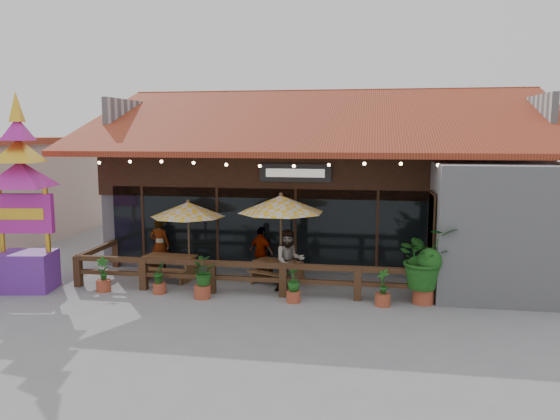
% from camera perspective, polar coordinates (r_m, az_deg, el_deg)
% --- Properties ---
extents(ground, '(100.00, 100.00, 0.00)m').
position_cam_1_polar(ground, '(15.39, 2.49, -8.57)').
color(ground, gray).
rests_on(ground, ground).
extents(restaurant_building, '(15.50, 14.73, 6.09)m').
position_cam_1_polar(restaurant_building, '(21.42, 5.41, 2.11)').
color(restaurant_building, '#ABABB0').
rests_on(restaurant_building, ground).
extents(patio_railing, '(10.00, 2.60, 0.92)m').
position_cam_1_polar(patio_railing, '(15.41, -6.01, -6.22)').
color(patio_railing, '#492F1A').
rests_on(patio_railing, ground).
extents(umbrella_left, '(2.73, 2.73, 2.41)m').
position_cam_1_polar(umbrella_left, '(16.72, -9.58, 0.03)').
color(umbrella_left, brown).
rests_on(umbrella_left, ground).
extents(umbrella_right, '(3.26, 3.26, 2.70)m').
position_cam_1_polar(umbrella_right, '(15.77, 0.10, 0.59)').
color(umbrella_right, brown).
rests_on(umbrella_right, ground).
extents(picnic_table_left, '(1.64, 1.45, 0.73)m').
position_cam_1_polar(picnic_table_left, '(16.93, -11.42, -5.47)').
color(picnic_table_left, brown).
rests_on(picnic_table_left, ground).
extents(picnic_table_right, '(1.72, 1.61, 0.66)m').
position_cam_1_polar(picnic_table_right, '(16.20, -0.23, -6.08)').
color(picnic_table_right, brown).
rests_on(picnic_table_right, ground).
extents(thai_sign_tower, '(2.52, 2.52, 5.93)m').
position_cam_1_polar(thai_sign_tower, '(16.63, -25.44, 2.90)').
color(thai_sign_tower, '#652A9A').
rests_on(thai_sign_tower, ground).
extents(tropical_plant, '(1.87, 1.77, 2.05)m').
position_cam_1_polar(tropical_plant, '(14.59, 14.87, -5.01)').
color(tropical_plant, '#9B422A').
rests_on(tropical_plant, ground).
extents(diner_a, '(0.65, 0.43, 1.75)m').
position_cam_1_polar(diner_a, '(17.77, -12.45, -3.60)').
color(diner_a, '#371E11').
rests_on(diner_a, ground).
extents(diner_b, '(1.02, 0.90, 1.75)m').
position_cam_1_polar(diner_b, '(15.25, 0.98, -5.32)').
color(diner_b, '#371E11').
rests_on(diner_b, ground).
extents(diner_c, '(0.98, 0.80, 1.56)m').
position_cam_1_polar(diner_c, '(16.80, -1.95, -4.41)').
color(diner_c, '#371E11').
rests_on(diner_c, ground).
extents(planter_a, '(0.41, 0.40, 0.98)m').
position_cam_1_polar(planter_a, '(16.14, -17.99, -6.66)').
color(planter_a, '#9B422A').
rests_on(planter_a, ground).
extents(planter_b, '(0.39, 0.42, 0.89)m').
position_cam_1_polar(planter_b, '(15.53, -12.50, -7.07)').
color(planter_b, '#9B422A').
rests_on(planter_b, ground).
extents(planter_c, '(0.83, 0.78, 1.10)m').
position_cam_1_polar(planter_c, '(14.83, -8.14, -6.82)').
color(planter_c, '#9B422A').
rests_on(planter_c, ground).
extents(planter_d, '(0.49, 0.49, 0.91)m').
position_cam_1_polar(planter_d, '(14.40, 1.42, -7.92)').
color(planter_d, '#9B422A').
rests_on(planter_d, ground).
extents(planter_e, '(0.40, 0.41, 0.97)m').
position_cam_1_polar(planter_e, '(14.35, 10.71, -8.25)').
color(planter_e, '#9B422A').
rests_on(planter_e, ground).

